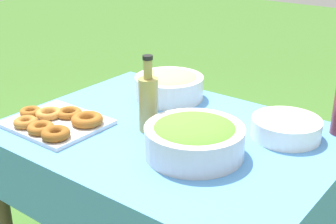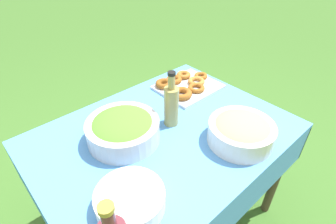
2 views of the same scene
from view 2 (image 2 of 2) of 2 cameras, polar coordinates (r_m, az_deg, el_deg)
The scene contains 7 objects.
ground_plane at distance 1.84m, azimuth -0.59°, elevation -22.12°, with size 14.00×14.00×0.00m, color #3D6B28.
picnic_table at distance 1.34m, azimuth -0.76°, elevation -7.78°, with size 1.21×0.91×0.74m.
salad_bowl at distance 1.21m, azimuth -9.76°, elevation -3.59°, with size 0.33×0.33×0.12m.
pasta_bowl at distance 1.23m, azimuth 15.64°, elevation -4.01°, with size 0.30×0.30×0.12m.
donut_platter at distance 1.60m, azimuth 3.81°, elevation 5.85°, with size 0.37×0.32×0.05m.
plate_stack at distance 0.98m, azimuth -8.26°, elevation -18.39°, with size 0.25×0.25×0.07m.
olive_oil_bottle at distance 1.26m, azimuth 0.72°, elevation 1.64°, with size 0.07×0.07×0.29m.
Camera 2 is at (0.63, 0.73, 1.57)m, focal length 28.00 mm.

